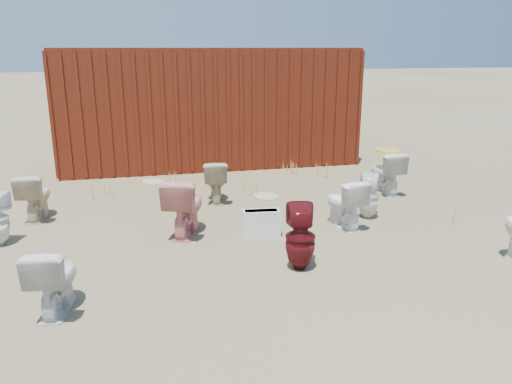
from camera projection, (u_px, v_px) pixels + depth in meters
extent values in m
plane|color=brown|center=(267.00, 247.00, 6.24)|extent=(100.00, 100.00, 0.00)
cube|color=#46130B|center=(208.00, 105.00, 10.77)|extent=(6.00, 2.40, 2.40)
imported|color=silver|center=(54.00, 278.00, 4.64)|extent=(0.48, 0.71, 0.67)
imported|color=#E18682|center=(185.00, 206.00, 6.58)|extent=(0.69, 0.88, 0.79)
imported|color=white|center=(344.00, 203.00, 6.86)|extent=(0.50, 0.74, 0.69)
imported|color=#550E13|center=(300.00, 237.00, 5.54)|extent=(0.41, 0.41, 0.75)
imported|color=beige|center=(35.00, 196.00, 7.19)|extent=(0.46, 0.72, 0.69)
imported|color=#C4B490|center=(215.00, 181.00, 8.03)|extent=(0.46, 0.71, 0.68)
imported|color=white|center=(386.00, 173.00, 8.44)|extent=(0.45, 0.74, 0.73)
imported|color=white|center=(369.00, 196.00, 7.23)|extent=(0.39, 0.40, 0.65)
ellipsoid|color=gold|center=(387.00, 151.00, 8.34)|extent=(0.37, 0.46, 0.02)
cube|color=silver|center=(261.00, 223.00, 6.58)|extent=(0.52, 0.25, 0.35)
ellipsoid|color=#BDB289|center=(266.00, 196.00, 8.33)|extent=(0.52, 0.59, 0.02)
ellipsoid|color=beige|center=(153.00, 182.00, 9.23)|extent=(0.57, 0.59, 0.02)
cone|color=tan|center=(103.00, 189.00, 8.31)|extent=(0.36, 0.36, 0.26)
cone|color=tan|center=(251.00, 187.00, 8.43)|extent=(0.32, 0.32, 0.28)
cone|color=tan|center=(326.00, 169.00, 9.60)|extent=(0.36, 0.36, 0.30)
cone|color=tan|center=(172.00, 179.00, 8.88)|extent=(0.30, 0.30, 0.29)
cone|color=tan|center=(289.00, 167.00, 9.77)|extent=(0.34, 0.34, 0.30)
cone|color=tan|center=(457.00, 217.00, 7.00)|extent=(0.28, 0.28, 0.22)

